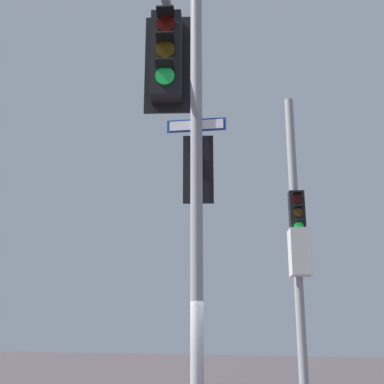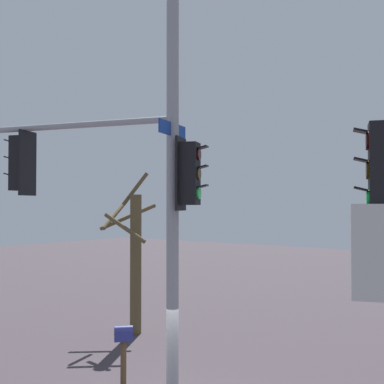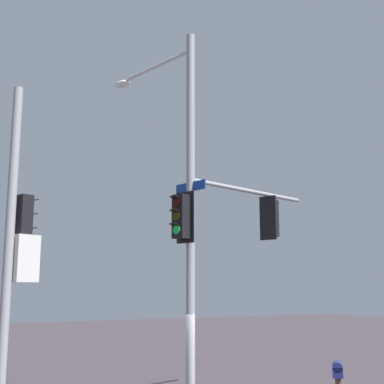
% 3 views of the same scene
% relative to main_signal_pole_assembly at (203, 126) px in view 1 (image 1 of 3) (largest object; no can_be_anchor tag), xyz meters
% --- Properties ---
extents(main_signal_pole_assembly, '(3.81, 5.65, 9.87)m').
position_rel_main_signal_pole_assembly_xyz_m(main_signal_pole_assembly, '(0.00, 0.00, 0.00)').
color(main_signal_pole_assembly, gray).
rests_on(main_signal_pole_assembly, ground).
extents(secondary_pole_assembly, '(0.63, 0.83, 7.90)m').
position_rel_main_signal_pole_assembly_xyz_m(secondary_pole_assembly, '(-0.61, -4.63, -1.36)').
color(secondary_pole_assembly, gray).
rests_on(secondary_pole_assembly, ground).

